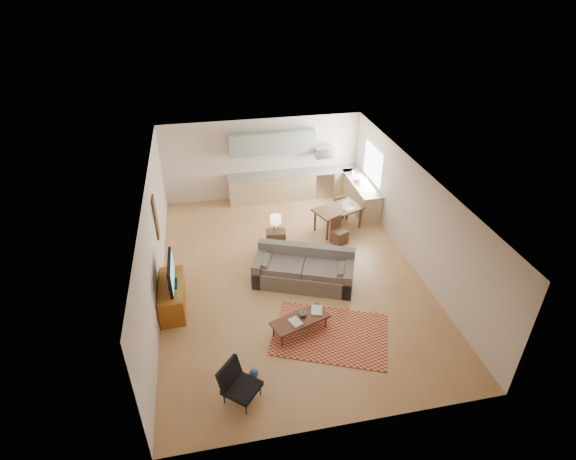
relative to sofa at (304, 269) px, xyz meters
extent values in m
plane|color=#AB7949|center=(-0.25, 0.44, -0.44)|extent=(9.00, 9.00, 0.00)
plane|color=white|center=(-0.25, 0.44, 2.26)|extent=(9.00, 9.00, 0.00)
plane|color=beige|center=(-0.25, 4.94, 0.91)|extent=(6.50, 0.00, 6.50)
plane|color=beige|center=(-0.25, -4.06, 0.91)|extent=(6.50, 0.00, 6.50)
plane|color=beige|center=(-3.50, 0.44, 0.91)|extent=(0.00, 9.00, 9.00)
plane|color=beige|center=(3.00, 0.44, 0.91)|extent=(0.00, 9.00, 9.00)
cube|color=#A5A8AD|center=(1.75, 4.62, 0.01)|extent=(0.62, 0.62, 0.90)
cube|color=#A5A8AD|center=(1.75, 4.64, 1.11)|extent=(0.62, 0.40, 0.35)
cube|color=gray|center=(0.05, 4.77, 1.51)|extent=(2.80, 0.34, 0.70)
cube|color=white|center=(2.98, 3.44, 1.11)|extent=(0.02, 1.40, 1.05)
cube|color=maroon|center=(0.16, -1.88, -0.44)|extent=(2.92, 2.50, 0.02)
imported|color=maroon|center=(-0.69, -1.80, -0.05)|extent=(0.43, 0.46, 0.03)
imported|color=navy|center=(-0.17, -1.45, -0.05)|extent=(0.43, 0.47, 0.03)
imported|color=black|center=(-0.39, -1.59, 0.03)|extent=(0.22, 0.22, 0.18)
imported|color=beige|center=(2.58, 4.08, 0.57)|extent=(0.10, 0.11, 0.19)
camera|label=1|loc=(-2.16, -8.70, 6.67)|focal=28.00mm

